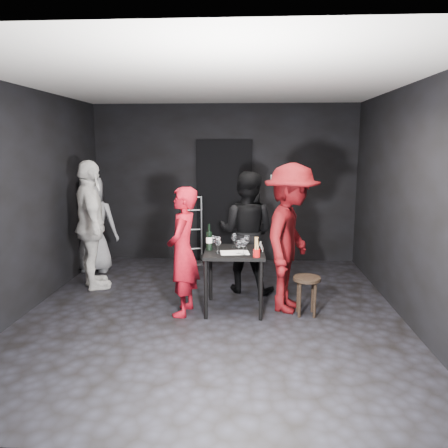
# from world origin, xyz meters

# --- Properties ---
(floor) EXTENTS (4.50, 5.00, 0.02)m
(floor) POSITION_xyz_m (0.00, 0.00, 0.00)
(floor) COLOR black
(floor) RESTS_ON ground
(ceiling) EXTENTS (4.50, 5.00, 0.02)m
(ceiling) POSITION_xyz_m (0.00, 0.00, 2.70)
(ceiling) COLOR silver
(ceiling) RESTS_ON ground
(wall_back) EXTENTS (4.50, 0.04, 2.70)m
(wall_back) POSITION_xyz_m (0.00, 2.50, 1.35)
(wall_back) COLOR black
(wall_back) RESTS_ON ground
(wall_front) EXTENTS (4.50, 0.04, 2.70)m
(wall_front) POSITION_xyz_m (0.00, -2.50, 1.35)
(wall_front) COLOR black
(wall_front) RESTS_ON ground
(wall_left) EXTENTS (0.04, 5.00, 2.70)m
(wall_left) POSITION_xyz_m (-2.25, 0.00, 1.35)
(wall_left) COLOR black
(wall_left) RESTS_ON ground
(wall_right) EXTENTS (0.04, 5.00, 2.70)m
(wall_right) POSITION_xyz_m (2.25, 0.00, 1.35)
(wall_right) COLOR black
(wall_right) RESTS_ON ground
(doorway) EXTENTS (0.95, 0.10, 2.10)m
(doorway) POSITION_xyz_m (0.00, 2.44, 1.05)
(doorway) COLOR black
(doorway) RESTS_ON ground
(wallbox_upper) EXTENTS (0.12, 0.06, 0.12)m
(wallbox_upper) POSITION_xyz_m (0.85, 2.45, 1.45)
(wallbox_upper) COLOR #B7B7B2
(wallbox_upper) RESTS_ON wall_back
(wallbox_lower) EXTENTS (0.10, 0.06, 0.14)m
(wallbox_lower) POSITION_xyz_m (1.05, 2.45, 1.40)
(wallbox_lower) COLOR #B7B7B2
(wallbox_lower) RESTS_ON wall_back
(hand_truck) EXTENTS (0.39, 0.33, 1.16)m
(hand_truck) POSITION_xyz_m (-0.55, 2.23, 0.21)
(hand_truck) COLOR #B2B2B7
(hand_truck) RESTS_ON floor
(tasting_table) EXTENTS (0.72, 0.72, 0.75)m
(tasting_table) POSITION_xyz_m (0.26, 0.11, 0.65)
(tasting_table) COLOR black
(tasting_table) RESTS_ON floor
(stool) EXTENTS (0.33, 0.33, 0.47)m
(stool) POSITION_xyz_m (1.13, -0.01, 0.37)
(stool) COLOR #302118
(stool) RESTS_ON floor
(server_red) EXTENTS (0.43, 0.61, 1.57)m
(server_red) POSITION_xyz_m (-0.35, -0.05, 0.79)
(server_red) COLOR #A70C1B
(server_red) RESTS_ON floor
(woman_black) EXTENTS (1.00, 0.74, 1.85)m
(woman_black) POSITION_xyz_m (0.40, 0.84, 0.92)
(woman_black) COLOR black
(woman_black) RESTS_ON floor
(man_maroon) EXTENTS (1.06, 1.54, 2.17)m
(man_maroon) POSITION_xyz_m (0.94, 0.16, 1.09)
(man_maroon) COLOR #4D070A
(man_maroon) RESTS_ON floor
(bystander_cream) EXTENTS (1.15, 1.42, 2.19)m
(bystander_cream) POSITION_xyz_m (-1.77, 0.84, 1.09)
(bystander_cream) COLOR white
(bystander_cream) RESTS_ON floor
(bystander_grey) EXTENTS (0.78, 0.43, 1.59)m
(bystander_grey) POSITION_xyz_m (-2.04, 1.65, 0.79)
(bystander_grey) COLOR gray
(bystander_grey) RESTS_ON floor
(tasting_mat) EXTENTS (0.36, 0.27, 0.00)m
(tasting_mat) POSITION_xyz_m (0.27, 0.00, 0.75)
(tasting_mat) COLOR white
(tasting_mat) RESTS_ON tasting_table
(wine_glass_a) EXTENTS (0.10, 0.10, 0.22)m
(wine_glass_a) POSITION_xyz_m (0.07, -0.03, 0.86)
(wine_glass_a) COLOR white
(wine_glass_a) RESTS_ON tasting_table
(wine_glass_b) EXTENTS (0.07, 0.07, 0.18)m
(wine_glass_b) POSITION_xyz_m (-0.00, 0.20, 0.84)
(wine_glass_b) COLOR white
(wine_glass_b) RESTS_ON tasting_table
(wine_glass_c) EXTENTS (0.09, 0.09, 0.19)m
(wine_glass_c) POSITION_xyz_m (0.25, 0.28, 0.85)
(wine_glass_c) COLOR white
(wine_glass_c) RESTS_ON tasting_table
(wine_glass_d) EXTENTS (0.08, 0.08, 0.18)m
(wine_glass_d) POSITION_xyz_m (0.32, -0.05, 0.84)
(wine_glass_d) COLOR white
(wine_glass_d) RESTS_ON tasting_table
(wine_glass_e) EXTENTS (0.09, 0.09, 0.21)m
(wine_glass_e) POSITION_xyz_m (0.37, -0.08, 0.85)
(wine_glass_e) COLOR white
(wine_glass_e) RESTS_ON tasting_table
(wine_glass_f) EXTENTS (0.09, 0.09, 0.20)m
(wine_glass_f) POSITION_xyz_m (0.41, 0.14, 0.85)
(wine_glass_f) COLOR white
(wine_glass_f) RESTS_ON tasting_table
(wine_bottle) EXTENTS (0.08, 0.08, 0.32)m
(wine_bottle) POSITION_xyz_m (-0.05, 0.13, 0.87)
(wine_bottle) COLOR black
(wine_bottle) RESTS_ON tasting_table
(breadstick_cup) EXTENTS (0.08, 0.08, 0.25)m
(breadstick_cup) POSITION_xyz_m (0.53, -0.17, 0.86)
(breadstick_cup) COLOR #AA0F0F
(breadstick_cup) RESTS_ON tasting_table
(reserved_card) EXTENTS (0.10, 0.14, 0.11)m
(reserved_card) POSITION_xyz_m (0.56, 0.12, 0.80)
(reserved_card) COLOR white
(reserved_card) RESTS_ON tasting_table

